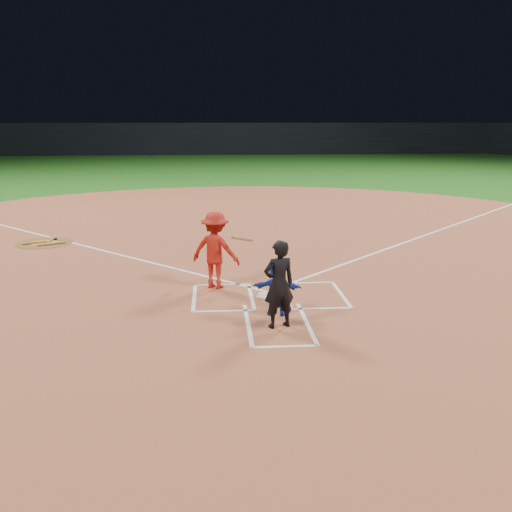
{
  "coord_description": "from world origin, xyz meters",
  "views": [
    {
      "loc": [
        -1.18,
        -11.65,
        3.76
      ],
      "look_at": [
        -0.3,
        -0.4,
        1.0
      ],
      "focal_mm": 40.0,
      "sensor_mm": 36.0,
      "label": 1
    }
  ],
  "objects": [
    {
      "name": "home_plate",
      "position": [
        0.0,
        0.0,
        0.02
      ],
      "size": [
        0.6,
        0.6,
        0.02
      ],
      "primitive_type": "cylinder",
      "rotation": [
        0.0,
        0.0,
        3.14
      ],
      "color": "silver",
      "rests_on": "home_plate_dirt"
    },
    {
      "name": "ground",
      "position": [
        0.0,
        0.0,
        0.0
      ],
      "size": [
        120.0,
        120.0,
        0.0
      ],
      "primitive_type": "plane",
      "color": "#195014",
      "rests_on": "ground"
    },
    {
      "name": "home_plate_dirt",
      "position": [
        0.0,
        6.0,
        0.01
      ],
      "size": [
        28.0,
        28.0,
        0.01
      ],
      "primitive_type": "cylinder",
      "color": "brown",
      "rests_on": "ground"
    },
    {
      "name": "on_deck_bat_b",
      "position": [
        -6.51,
        5.69,
        0.05
      ],
      "size": [
        0.79,
        0.41,
        0.06
      ],
      "primitive_type": "cylinder",
      "rotation": [
        1.57,
        0.0,
        -1.14
      ],
      "color": "brown",
      "rests_on": "on_deck_circle"
    },
    {
      "name": "batter_at_plate",
      "position": [
        -1.12,
        0.74,
        0.87
      ],
      "size": [
        1.5,
        1.02,
        1.72
      ],
      "color": "#AF1D13",
      "rests_on": "home_plate_dirt"
    },
    {
      "name": "on_deck_circle",
      "position": [
        -6.31,
        5.79,
        0.02
      ],
      "size": [
        1.7,
        1.7,
        0.01
      ],
      "primitive_type": "cylinder",
      "color": "brown",
      "rests_on": "home_plate_dirt"
    },
    {
      "name": "stadium_wall_far",
      "position": [
        0.0,
        48.0,
        1.6
      ],
      "size": [
        80.0,
        1.2,
        3.2
      ],
      "primitive_type": "cube",
      "color": "black",
      "rests_on": "ground"
    },
    {
      "name": "bat_weight_donut",
      "position": [
        -6.11,
        6.19,
        0.05
      ],
      "size": [
        0.19,
        0.19,
        0.05
      ],
      "primitive_type": "torus",
      "color": "black",
      "rests_on": "on_deck_circle"
    },
    {
      "name": "umpire",
      "position": [
        0.0,
        -1.86,
        0.83
      ],
      "size": [
        0.69,
        0.56,
        1.63
      ],
      "primitive_type": "imported",
      "rotation": [
        0.0,
        0.0,
        3.46
      ],
      "color": "black",
      "rests_on": "home_plate_dirt"
    },
    {
      "name": "on_deck_bat_a",
      "position": [
        -6.16,
        6.04,
        0.05
      ],
      "size": [
        0.11,
        0.84,
        0.06
      ],
      "primitive_type": "cylinder",
      "rotation": [
        1.57,
        0.0,
        -0.06
      ],
      "color": "#A7763D",
      "rests_on": "on_deck_circle"
    },
    {
      "name": "catcher",
      "position": [
        0.03,
        -1.2,
        0.52
      ],
      "size": [
        0.99,
        0.51,
        1.02
      ],
      "primitive_type": "imported",
      "rotation": [
        0.0,
        0.0,
        2.91
      ],
      "color": "#142CA2",
      "rests_on": "home_plate_dirt"
    },
    {
      "name": "on_deck_bat_c",
      "position": [
        -6.01,
        5.49,
        0.05
      ],
      "size": [
        0.77,
        0.46,
        0.06
      ],
      "primitive_type": "cylinder",
      "rotation": [
        1.57,
        0.0,
        2.07
      ],
      "color": "#9C6239",
      "rests_on": "on_deck_circle"
    },
    {
      "name": "chalk_markings",
      "position": [
        0.0,
        5.29,
        0.01
      ],
      "size": [
        28.35,
        17.32,
        0.01
      ],
      "color": "white",
      "rests_on": "home_plate_dirt"
    },
    {
      "name": "on_deck_logo",
      "position": [
        -6.31,
        5.79,
        0.02
      ],
      "size": [
        0.8,
        0.8,
        0.0
      ],
      "primitive_type": "cylinder",
      "color": "gold",
      "rests_on": "on_deck_circle"
    }
  ]
}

